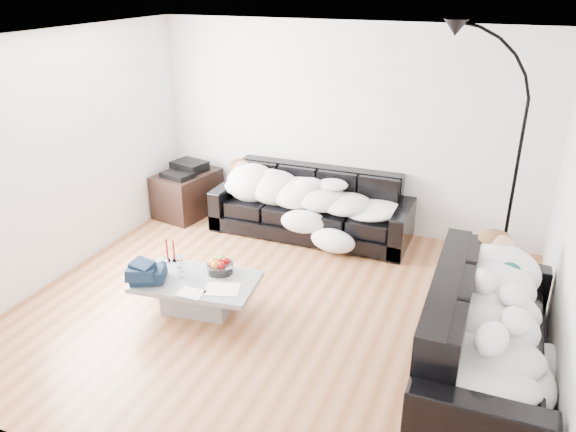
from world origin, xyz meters
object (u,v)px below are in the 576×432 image
at_px(coffee_table, 198,295).
at_px(wine_glass_c, 181,270).
at_px(sleeper_back, 310,189).
at_px(floor_lamp, 517,167).
at_px(candle_left, 167,250).
at_px(sofa_right, 489,333).
at_px(candle_right, 174,251).
at_px(fruit_bowl, 220,265).
at_px(wine_glass_a, 180,263).
at_px(stereo, 186,168).
at_px(wine_glass_b, 165,266).
at_px(av_cabinet, 188,193).
at_px(sofa_back, 311,204).
at_px(sleeper_right, 493,312).

distance_m(coffee_table, wine_glass_c, 0.30).
relative_size(sleeper_back, floor_lamp, 0.90).
xyz_separation_m(sleeper_back, candle_left, (-0.91, -1.82, -0.16)).
xyz_separation_m(sofa_right, candle_right, (-3.12, 0.28, 0.01)).
relative_size(fruit_bowl, wine_glass_c, 1.53).
height_order(fruit_bowl, wine_glass_a, wine_glass_a).
distance_m(candle_right, stereo, 2.09).
relative_size(sleeper_back, wine_glass_c, 12.38).
bearing_deg(candle_right, wine_glass_a, -42.56).
bearing_deg(wine_glass_b, coffee_table, 2.07).
bearing_deg(av_cabinet, sofa_back, 10.31).
height_order(sofa_right, floor_lamp, floor_lamp).
bearing_deg(fruit_bowl, av_cabinet, 128.94).
bearing_deg(sleeper_right, sofa_back, 46.94).
distance_m(sleeper_right, stereo, 4.60).
bearing_deg(candle_left, fruit_bowl, -0.44).
xyz_separation_m(sleeper_right, coffee_table, (-2.72, 0.03, -0.48)).
bearing_deg(av_cabinet, coffee_table, -46.59).
xyz_separation_m(wine_glass_b, floor_lamp, (3.11, 2.17, 0.74)).
bearing_deg(sofa_back, candle_right, -114.56).
bearing_deg(sofa_back, sleeper_right, -43.06).
distance_m(fruit_bowl, wine_glass_b, 0.54).
relative_size(sleeper_right, floor_lamp, 0.81).
distance_m(sleeper_right, candle_right, 3.14).
distance_m(av_cabinet, stereo, 0.36).
relative_size(wine_glass_c, candle_left, 0.68).
bearing_deg(sleeper_back, wine_glass_a, -108.84).
distance_m(sofa_right, sleeper_right, 0.20).
distance_m(coffee_table, floor_lamp, 3.65).
relative_size(coffee_table, av_cabinet, 1.36).
xyz_separation_m(sleeper_back, av_cabinet, (-1.81, 0.05, -0.33)).
bearing_deg(wine_glass_a, coffee_table, -19.82).
relative_size(sofa_right, sleeper_right, 1.17).
bearing_deg(wine_glass_c, stereo, 119.82).
distance_m(fruit_bowl, candle_left, 0.62).
relative_size(coffee_table, floor_lamp, 0.50).
height_order(sleeper_right, candle_left, sleeper_right).
relative_size(candle_right, stereo, 0.54).
relative_size(sofa_right, wine_glass_a, 11.83).
relative_size(sleeper_back, coffee_table, 1.79).
height_order(coffee_table, av_cabinet, av_cabinet).
height_order(candle_left, candle_right, candle_left).
distance_m(candle_right, av_cabinet, 2.09).
bearing_deg(wine_glass_c, candle_left, 142.22).
bearing_deg(wine_glass_a, sleeper_right, -2.23).
bearing_deg(floor_lamp, candle_right, -138.78).
bearing_deg(sofa_back, sofa_right, -43.06).
xyz_separation_m(coffee_table, wine_glass_b, (-0.35, -0.01, 0.26)).
bearing_deg(candle_right, wine_glass_b, -77.40).
height_order(wine_glass_a, av_cabinet, av_cabinet).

